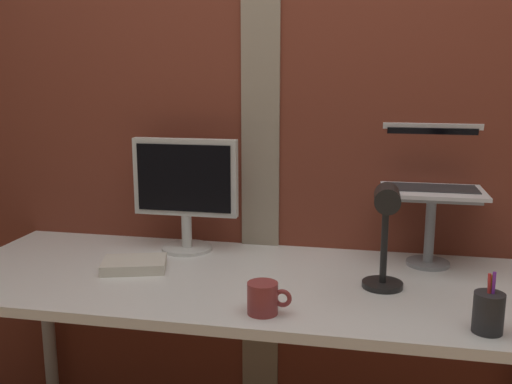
# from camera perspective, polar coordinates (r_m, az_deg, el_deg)

# --- Properties ---
(brick_wall_back) EXTENTS (3.44, 0.16, 2.41)m
(brick_wall_back) POSITION_cam_1_polar(r_m,az_deg,el_deg) (2.09, 4.86, 7.95)
(brick_wall_back) COLOR brown
(brick_wall_back) RESTS_ON ground_plane
(desk) EXTENTS (1.91, 0.71, 0.72)m
(desk) POSITION_cam_1_polar(r_m,az_deg,el_deg) (1.83, -0.64, -10.42)
(desk) COLOR white
(desk) RESTS_ON ground_plane
(monitor) EXTENTS (0.37, 0.18, 0.40)m
(monitor) POSITION_cam_1_polar(r_m,az_deg,el_deg) (2.03, -6.98, 0.64)
(monitor) COLOR silver
(monitor) RESTS_ON desk
(laptop_stand) EXTENTS (0.28, 0.22, 0.24)m
(laptop_stand) POSITION_cam_1_polar(r_m,az_deg,el_deg) (1.96, 16.84, -2.38)
(laptop_stand) COLOR gray
(laptop_stand) RESTS_ON desk
(laptop) EXTENTS (0.32, 0.29, 0.21)m
(laptop) POSITION_cam_1_polar(r_m,az_deg,el_deg) (1.99, 16.90, 1.87)
(laptop) COLOR white
(laptop) RESTS_ON laptop_stand
(desk_lamp) EXTENTS (0.12, 0.20, 0.32)m
(desk_lamp) POSITION_cam_1_polar(r_m,az_deg,el_deg) (1.66, 12.66, -3.37)
(desk_lamp) COLOR black
(desk_lamp) RESTS_ON desk
(pen_cup) EXTENTS (0.07, 0.07, 0.15)m
(pen_cup) POSITION_cam_1_polar(r_m,az_deg,el_deg) (1.54, 21.95, -10.94)
(pen_cup) COLOR #262628
(pen_cup) RESTS_ON desk
(coffee_mug) EXTENTS (0.12, 0.08, 0.08)m
(coffee_mug) POSITION_cam_1_polar(r_m,az_deg,el_deg) (1.54, 0.75, -10.43)
(coffee_mug) COLOR maroon
(coffee_mug) RESTS_ON desk
(paper_clutter_stack) EXTENTS (0.23, 0.19, 0.03)m
(paper_clutter_stack) POSITION_cam_1_polar(r_m,az_deg,el_deg) (1.91, -11.92, -7.02)
(paper_clutter_stack) COLOR silver
(paper_clutter_stack) RESTS_ON desk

